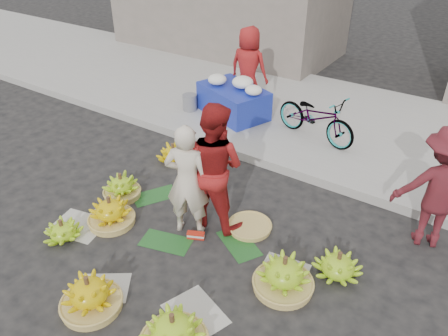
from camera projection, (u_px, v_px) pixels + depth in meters
The scene contains 22 objects.
ground at pixel (182, 237), 5.72m from camera, with size 80.00×80.00×0.00m, color black.
curb at pixel (264, 160), 7.23m from camera, with size 40.00×0.25×0.15m, color #9A9791.
sidewalk at pixel (315, 115), 8.72m from camera, with size 40.00×4.00×0.12m, color #9A9791.
newspaper_scatter at pixel (140, 274), 5.16m from camera, with size 3.20×1.80×0.00m, color beige, non-canonical shape.
banana_leaves at pixel (185, 225), 5.91m from camera, with size 2.00×1.00×0.00m, color #194C1E, non-canonical shape.
banana_bunch_0 at pixel (111, 212), 5.87m from camera, with size 0.66×0.66×0.43m.
banana_bunch_1 at pixel (63, 231), 5.63m from camera, with size 0.51×0.51×0.30m.
banana_bunch_2 at pixel (90, 295), 4.64m from camera, with size 0.66×0.66×0.45m.
banana_bunch_3 at pixel (173, 333), 4.23m from camera, with size 0.67×0.67×0.46m.
banana_bunch_4 at pixel (284, 275), 4.88m from camera, with size 0.79×0.79×0.46m.
banana_bunch_5 at pixel (338, 265), 5.07m from camera, with size 0.65×0.65×0.34m.
banana_bunch_6 at pixel (121, 187), 6.41m from camera, with size 0.53×0.53×0.39m.
banana_bunch_7 at pixel (173, 153), 7.30m from camera, with size 0.61×0.61×0.32m.
basket_spare at pixel (250, 227), 5.84m from camera, with size 0.57×0.57×0.07m, color tan.
incense_stack at pixel (196, 235), 5.66m from camera, with size 0.23×0.07×0.09m, color red.
vendor_cream at pixel (187, 181), 5.44m from camera, with size 0.57×0.37×1.55m, color beige.
vendor_red at pixel (214, 167), 5.54m from camera, with size 0.85×0.66×1.75m, color #B01E1B.
man_striped at pixel (440, 189), 5.23m from camera, with size 1.05×0.60×1.62m, color maroon.
flower_table at pixel (234, 99), 8.46m from camera, with size 1.56×1.27×0.78m.
grey_bucket at pixel (190, 102), 8.73m from camera, with size 0.28×0.28×0.32m, color slate.
flower_vendor at pixel (249, 68), 8.57m from camera, with size 0.78×0.51×1.60m, color #B01E1B.
bicycle at pixel (316, 117), 7.57m from camera, with size 1.58×0.55×0.83m, color gray.
Camera 1 is at (2.89, -3.33, 3.80)m, focal length 35.00 mm.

